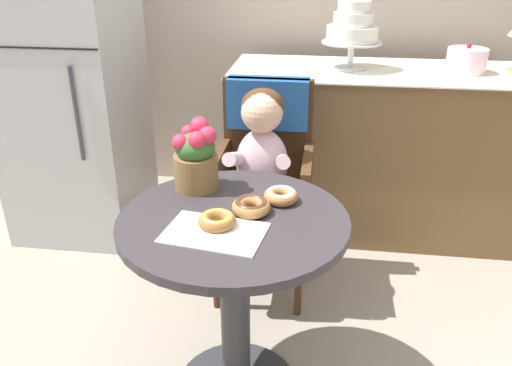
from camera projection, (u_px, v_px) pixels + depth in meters
The scene contains 12 objects.
cafe_table at pixel (235, 274), 1.68m from camera, with size 0.72×0.72×0.72m.
wicker_chair at pixel (265, 154), 2.29m from camera, with size 0.42×0.45×0.95m.
seated_child at pixel (261, 159), 2.13m from camera, with size 0.27×0.32×0.73m.
paper_napkin at pixel (214, 233), 1.51m from camera, with size 0.29×0.19×0.00m, color white.
donut_front at pixel (217, 220), 1.53m from camera, with size 0.11×0.11×0.04m.
donut_mid at pixel (251, 206), 1.61m from camera, with size 0.12×0.12×0.04m.
donut_side at pixel (281, 195), 1.68m from camera, with size 0.11×0.11×0.04m.
flower_vase at pixel (196, 157), 1.74m from camera, with size 0.15×0.15×0.24m.
display_counter at pixel (376, 152), 2.80m from camera, with size 1.56×0.62×0.90m.
tiered_cake_stand at pixel (353, 28), 2.55m from camera, with size 0.30×0.30×0.33m.
round_layer_cake at pixel (467, 60), 2.55m from camera, with size 0.19×0.19×0.14m.
refrigerator at pixel (69, 79), 2.65m from camera, with size 0.64×0.63×1.70m.
Camera 1 is at (0.26, -1.38, 1.49)m, focal length 36.31 mm.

